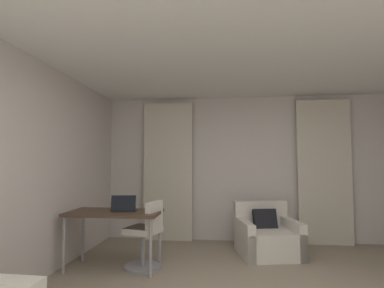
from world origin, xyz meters
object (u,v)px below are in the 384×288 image
desk (115,216)px  desk_chair (146,238)px  laptop (124,208)px  armchair (267,237)px

desk → desk_chair: 0.51m
desk → laptop: laptop is taller
armchair → desk: armchair is taller
desk → desk_chair: bearing=4.0°
armchair → laptop: laptop is taller
armchair → desk: 2.30m
desk → laptop: size_ratio=3.45×
desk → laptop: (0.14, -0.01, 0.11)m
desk → laptop: 0.18m
laptop → armchair: bearing=23.7°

